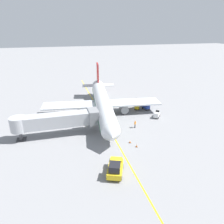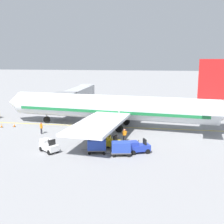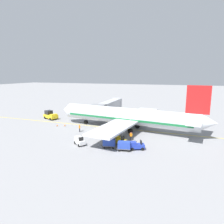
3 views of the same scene
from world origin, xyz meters
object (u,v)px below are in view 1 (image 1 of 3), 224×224
object	(u,v)px
baggage_cart_front	(146,106)
ground_crew_wing_walker	(135,124)
parked_airliner	(102,103)
pushback_tractor	(115,168)
jet_bridge	(56,120)
baggage_cart_second_in_train	(143,103)
ground_crew_marshaller	(125,105)
ground_crew_loader	(125,109)
baggage_tug_trailing	(157,115)
safety_cone_nose_right	(130,141)
baggage_tug_lead	(137,106)
baggage_tug_spare	(137,102)
safety_cone_nose_left	(137,146)

from	to	relation	value
baggage_cart_front	ground_crew_wing_walker	bearing A→B (deg)	54.72
parked_airliner	baggage_cart_front	size ratio (longest dim) A/B	12.54
parked_airliner	pushback_tractor	world-z (taller)	parked_airliner
jet_bridge	baggage_cart_second_in_train	distance (m)	26.93
jet_bridge	ground_crew_marshaller	size ratio (longest dim) A/B	10.28
ground_crew_wing_walker	ground_crew_loader	world-z (taller)	same
baggage_cart_front	baggage_cart_second_in_train	size ratio (longest dim) A/B	1.00
ground_crew_loader	baggage_tug_trailing	bearing A→B (deg)	141.42
safety_cone_nose_right	baggage_tug_lead	bearing A→B (deg)	-115.10
baggage_tug_spare	ground_crew_marshaller	size ratio (longest dim) A/B	1.64
baggage_tug_trailing	safety_cone_nose_right	size ratio (longest dim) A/B	4.61
pushback_tractor	ground_crew_wing_walker	size ratio (longest dim) A/B	2.90
ground_crew_loader	ground_crew_wing_walker	bearing A→B (deg)	86.32
pushback_tractor	ground_crew_loader	xyz separation A→B (m)	(-9.24, -23.57, -0.15)
parked_airliner	baggage_tug_trailing	size ratio (longest dim) A/B	13.73
ground_crew_marshaller	baggage_tug_lead	bearing A→B (deg)	151.34
baggage_tug_trailing	baggage_tug_spare	distance (m)	10.42
baggage_tug_spare	baggage_cart_second_in_train	world-z (taller)	baggage_tug_spare
parked_airliner	baggage_cart_front	world-z (taller)	parked_airliner
ground_crew_loader	safety_cone_nose_right	world-z (taller)	ground_crew_loader
baggage_tug_trailing	ground_crew_marshaller	bearing A→B (deg)	-56.52
baggage_tug_lead	ground_crew_wing_walker	xyz separation A→B (m)	(4.55, 10.76, 0.24)
ground_crew_loader	ground_crew_marshaller	bearing A→B (deg)	-112.28
parked_airliner	safety_cone_nose_right	size ratio (longest dim) A/B	63.28
jet_bridge	baggage_cart_front	xyz separation A→B (m)	(-23.70, -8.91, -2.51)
pushback_tractor	baggage_tug_trailing	world-z (taller)	pushback_tractor
parked_airliner	ground_crew_wing_walker	bearing A→B (deg)	119.07
parked_airliner	safety_cone_nose_right	world-z (taller)	parked_airliner
baggage_cart_front	ground_crew_marshaller	xyz separation A→B (m)	(5.02, -2.62, 0.00)
ground_crew_wing_walker	baggage_cart_front	bearing A→B (deg)	-125.28
jet_bridge	ground_crew_marshaller	distance (m)	22.09
parked_airliner	safety_cone_nose_left	world-z (taller)	parked_airliner
parked_airliner	baggage_tug_lead	world-z (taller)	parked_airliner
pushback_tractor	baggage_tug_lead	world-z (taller)	pushback_tractor
safety_cone_nose_left	safety_cone_nose_right	world-z (taller)	same
parked_airliner	ground_crew_marshaller	bearing A→B (deg)	-158.63
ground_crew_marshaller	safety_cone_nose_right	size ratio (longest dim) A/B	2.86
pushback_tractor	safety_cone_nose_left	bearing A→B (deg)	-132.92
ground_crew_marshaller	safety_cone_nose_left	xyz separation A→B (m)	(4.40, 20.01, -0.66)
baggage_cart_second_in_train	ground_crew_loader	xyz separation A→B (m)	(6.62, 3.18, 0.00)
parked_airliner	baggage_tug_spare	bearing A→B (deg)	-156.76
baggage_tug_trailing	safety_cone_nose_left	xyz separation A→B (m)	(9.86, 11.75, -0.42)
baggage_tug_spare	ground_crew_loader	size ratio (longest dim) A/B	1.64
baggage_tug_lead	baggage_cart_second_in_train	bearing A→B (deg)	-146.85
baggage_cart_second_in_train	baggage_tug_spare	bearing A→B (deg)	-57.04
parked_airliner	ground_crew_wing_walker	world-z (taller)	parked_airliner
baggage_cart_second_in_train	ground_crew_loader	world-z (taller)	ground_crew_loader
pushback_tractor	baggage_tug_spare	world-z (taller)	pushback_tractor
parked_airliner	baggage_cart_front	bearing A→B (deg)	-179.27
parked_airliner	baggage_tug_spare	xyz separation A→B (m)	(-11.30, -4.85, -2.47)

